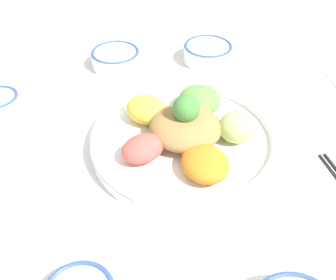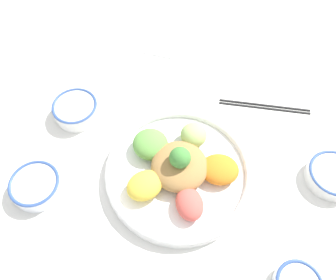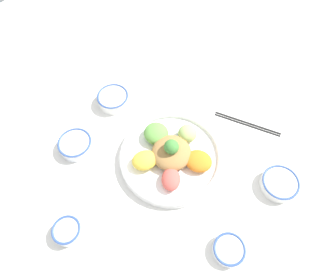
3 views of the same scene
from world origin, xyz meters
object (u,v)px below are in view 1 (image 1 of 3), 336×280
(sauce_bowl_red, at_px, (208,52))
(serving_spoon_extra, at_px, (330,75))
(serving_spoon_main, at_px, (294,104))
(sauce_bowl_dark, at_px, (116,58))
(salad_platter, at_px, (186,135))

(sauce_bowl_red, bearing_deg, serving_spoon_extra, 171.92)
(sauce_bowl_red, xyz_separation_m, serving_spoon_main, (-0.19, 0.16, -0.02))
(sauce_bowl_red, height_order, serving_spoon_extra, sauce_bowl_red)
(sauce_bowl_dark, relative_size, serving_spoon_extra, 0.87)
(salad_platter, xyz_separation_m, sauce_bowl_red, (-0.03, -0.32, -0.00))
(salad_platter, relative_size, sauce_bowl_red, 2.96)
(salad_platter, height_order, sauce_bowl_dark, salad_platter)
(sauce_bowl_red, height_order, sauce_bowl_dark, sauce_bowl_red)
(sauce_bowl_red, relative_size, sauce_bowl_dark, 1.02)
(sauce_bowl_red, distance_m, serving_spoon_extra, 0.29)
(salad_platter, height_order, serving_spoon_extra, salad_platter)
(salad_platter, bearing_deg, serving_spoon_extra, -138.92)
(salad_platter, bearing_deg, serving_spoon_main, -145.16)
(salad_platter, distance_m, sauce_bowl_dark, 0.33)
(sauce_bowl_dark, distance_m, serving_spoon_main, 0.42)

